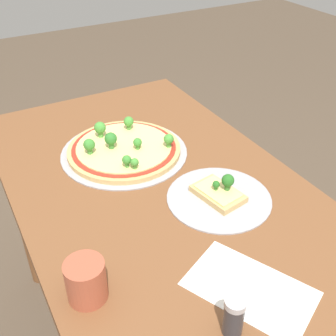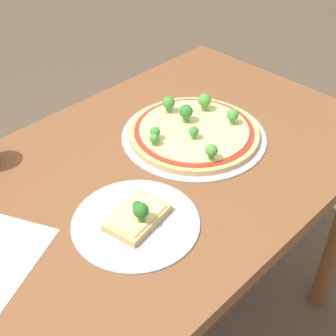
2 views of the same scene
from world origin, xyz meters
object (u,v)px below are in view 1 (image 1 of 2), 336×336
at_px(dining_table, 163,222).
at_px(pizza_tray_slice, 219,195).
at_px(condiment_shaker, 234,316).
at_px(drinking_cup, 86,281).
at_px(pizza_tray_whole, 124,149).

height_order(dining_table, pizza_tray_slice, pizza_tray_slice).
xyz_separation_m(dining_table, condiment_shaker, (-0.42, 0.09, 0.15)).
distance_m(dining_table, drinking_cup, 0.39).
bearing_deg(condiment_shaker, pizza_tray_whole, -6.47).
bearing_deg(pizza_tray_whole, condiment_shaker, 173.53).
distance_m(dining_table, pizza_tray_slice, 0.19).
distance_m(dining_table, pizza_tray_whole, 0.25).
relative_size(drinking_cup, condiment_shaker, 1.03).
xyz_separation_m(pizza_tray_whole, drinking_cup, (-0.43, 0.27, 0.03)).
distance_m(dining_table, condiment_shaker, 0.45).
bearing_deg(condiment_shaker, pizza_tray_slice, -31.15).
distance_m(pizza_tray_slice, condiment_shaker, 0.38).
relative_size(dining_table, pizza_tray_slice, 4.84).
distance_m(pizza_tray_whole, condiment_shaker, 0.64).
bearing_deg(condiment_shaker, dining_table, -11.68).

